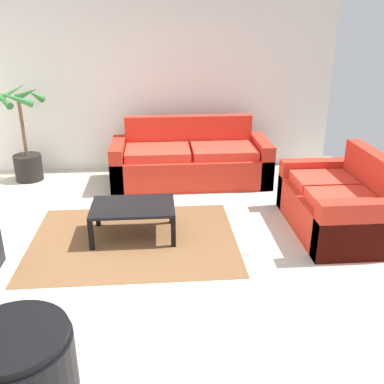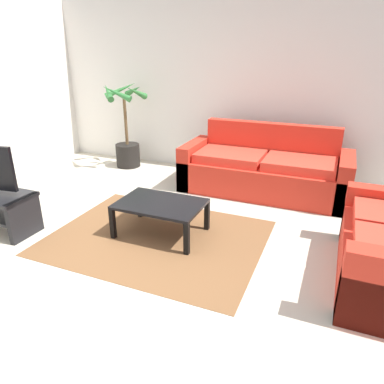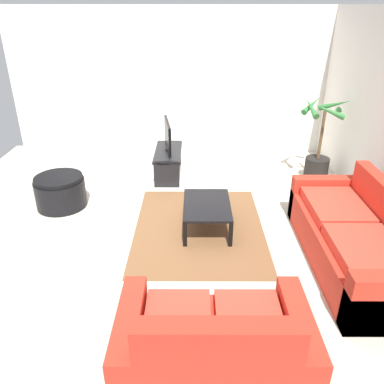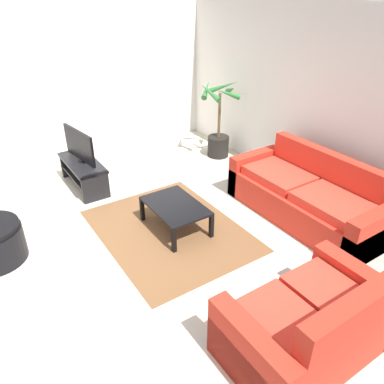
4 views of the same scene
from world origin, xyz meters
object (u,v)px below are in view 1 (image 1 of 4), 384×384
potted_palm (25,147)px  couch_loveseat (337,205)px  coffee_table (133,209)px  couch_main (190,162)px  ottoman (17,365)px

potted_palm → couch_loveseat: bearing=-26.5°
couch_loveseat → coffee_table: (-2.26, 0.02, 0.02)m
couch_main → ottoman: bearing=-110.0°
couch_loveseat → ottoman: size_ratio=2.04×
coffee_table → potted_palm: bearing=130.3°
couch_main → coffee_table: size_ratio=2.49×
potted_palm → ottoman: (0.99, -4.03, -0.26)m
couch_main → couch_loveseat: size_ratio=1.52×
couch_main → ottoman: size_ratio=3.09×
coffee_table → ottoman: ottoman is taller
coffee_table → ottoman: size_ratio=1.24×
couch_main → couch_loveseat: same height
couch_main → couch_loveseat: bearing=-47.8°
coffee_table → couch_main: bearing=65.6°
couch_main → ottoman: couch_main is taller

